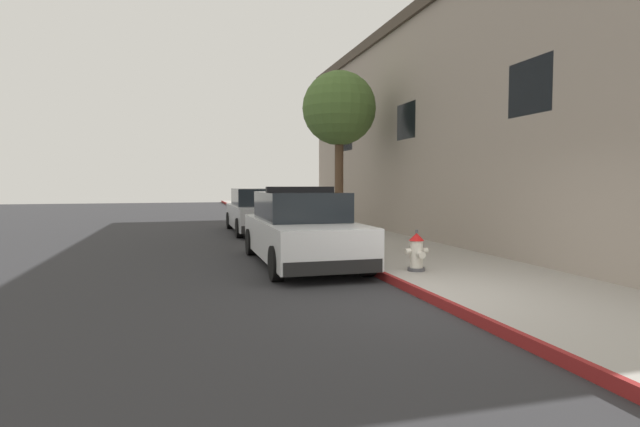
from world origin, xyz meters
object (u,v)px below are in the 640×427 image
Objects in this scene: street_tree at (339,110)px; fire_hydrant at (417,252)px; parked_car_silver_ahead at (258,212)px; police_cruiser at (301,230)px.

fire_hydrant is at bearing -96.10° from street_tree.
parked_car_silver_ahead is 6.37× the size of fire_hydrant.
police_cruiser is at bearing -116.28° from street_tree.
fire_hydrant is (1.53, -9.44, -0.25)m from parked_car_silver_ahead.
police_cruiser is 0.93× the size of street_tree.
parked_car_silver_ahead is (0.14, 7.26, -0.00)m from police_cruiser.
police_cruiser reaches higher than fire_hydrant.
parked_car_silver_ahead reaches higher than fire_hydrant.
police_cruiser reaches higher than parked_car_silver_ahead.
fire_hydrant is 0.15× the size of street_tree.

